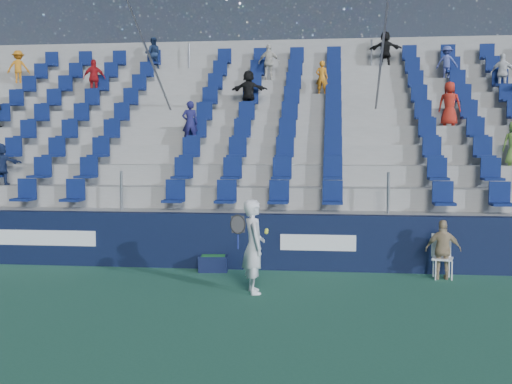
% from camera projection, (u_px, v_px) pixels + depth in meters
% --- Properties ---
extents(ground, '(70.00, 70.00, 0.00)m').
position_uv_depth(ground, '(224.00, 303.00, 10.84)').
color(ground, '#2B654C').
rests_on(ground, ground).
extents(sponsor_wall, '(24.00, 0.32, 1.20)m').
position_uv_depth(sponsor_wall, '(249.00, 241.00, 13.92)').
color(sponsor_wall, black).
rests_on(sponsor_wall, ground).
extents(grandstand, '(24.00, 8.17, 6.63)m').
position_uv_depth(grandstand, '(271.00, 164.00, 18.85)').
color(grandstand, '#9D9D98').
rests_on(grandstand, ground).
extents(tennis_player, '(0.69, 0.72, 1.71)m').
position_uv_depth(tennis_player, '(254.00, 246.00, 11.57)').
color(tennis_player, white).
rests_on(tennis_player, ground).
extents(line_judge_chair, '(0.47, 0.49, 0.89)m').
position_uv_depth(line_judge_chair, '(442.00, 253.00, 12.94)').
color(line_judge_chair, white).
rests_on(line_judge_chair, ground).
extents(line_judge, '(0.71, 0.32, 1.19)m').
position_uv_depth(line_judge, '(443.00, 250.00, 12.79)').
color(line_judge, tan).
rests_on(line_judge, ground).
extents(ball_bin, '(0.65, 0.46, 0.34)m').
position_uv_depth(ball_bin, '(213.00, 263.00, 13.63)').
color(ball_bin, '#0E1536').
rests_on(ball_bin, ground).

